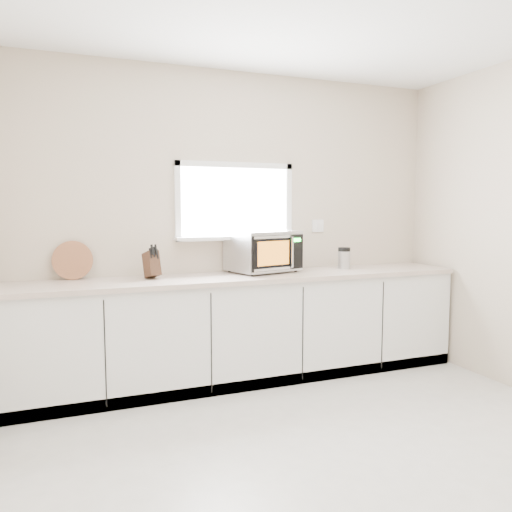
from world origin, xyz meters
name	(u,v)px	position (x,y,z in m)	size (l,w,h in m)	color
ground	(350,475)	(0.00, 0.00, 0.00)	(4.00, 4.00, 0.00)	beige
back_wall	(235,222)	(0.00, 2.00, 1.36)	(4.00, 0.17, 2.70)	beige
cabinets	(246,330)	(0.00, 1.70, 0.44)	(3.92, 0.60, 0.88)	white
countertop	(246,277)	(0.00, 1.69, 0.90)	(3.92, 0.64, 0.04)	beige
microwave	(263,250)	(0.21, 1.83, 1.11)	(0.67, 0.58, 0.37)	black
knife_block	(152,264)	(-0.79, 1.77, 1.04)	(0.14, 0.21, 0.28)	#402516
cutting_board	(73,260)	(-1.39, 1.94, 1.08)	(0.31, 0.31, 0.02)	#A45D3F
coffee_grinder	(344,258)	(1.02, 1.77, 1.02)	(0.14, 0.14, 0.21)	#B1B3B8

